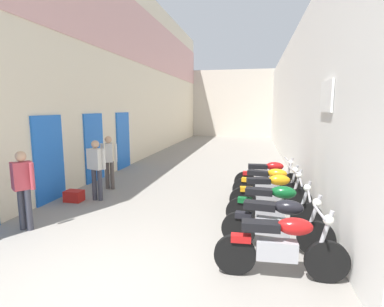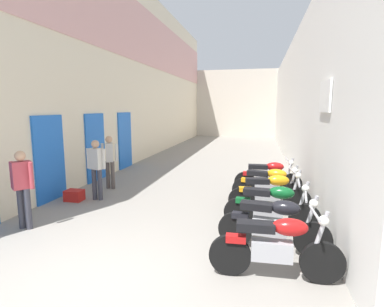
{
  "view_description": "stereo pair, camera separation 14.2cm",
  "coord_description": "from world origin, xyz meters",
  "px_view_note": "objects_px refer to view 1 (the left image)",
  "views": [
    {
      "loc": [
        1.87,
        -3.17,
        2.39
      ],
      "look_at": [
        0.18,
        4.93,
        1.12
      ],
      "focal_mm": 27.99,
      "sensor_mm": 36.0,
      "label": 1
    },
    {
      "loc": [
        2.01,
        -3.14,
        2.39
      ],
      "look_at": [
        0.18,
        4.93,
        1.12
      ],
      "focal_mm": 27.99,
      "sensor_mm": 36.0,
      "label": 2
    }
  ],
  "objects_px": {
    "motorcycle_nearest": "(281,245)",
    "motorcycle_fifth": "(270,184)",
    "motorcycle_fourth": "(271,192)",
    "motorcycle_second": "(277,222)",
    "pedestrian_mid_alley": "(96,166)",
    "motorcycle_sixth": "(268,176)",
    "plastic_crate": "(74,196)",
    "pedestrian_by_doorway": "(23,185)",
    "pedestrian_further_down": "(109,158)",
    "motorcycle_third": "(274,205)"
  },
  "relations": [
    {
      "from": "motorcycle_nearest",
      "to": "motorcycle_fifth",
      "type": "bearing_deg",
      "value": 90.0
    },
    {
      "from": "motorcycle_nearest",
      "to": "motorcycle_fourth",
      "type": "xyz_separation_m",
      "value": [
        -0.0,
        2.69,
        0.0
      ]
    },
    {
      "from": "motorcycle_second",
      "to": "pedestrian_mid_alley",
      "type": "relative_size",
      "value": 1.18
    },
    {
      "from": "motorcycle_sixth",
      "to": "plastic_crate",
      "type": "bearing_deg",
      "value": -160.3
    },
    {
      "from": "pedestrian_by_doorway",
      "to": "pedestrian_further_down",
      "type": "height_order",
      "value": "same"
    },
    {
      "from": "motorcycle_second",
      "to": "pedestrian_mid_alley",
      "type": "height_order",
      "value": "pedestrian_mid_alley"
    },
    {
      "from": "motorcycle_sixth",
      "to": "pedestrian_by_doorway",
      "type": "height_order",
      "value": "pedestrian_by_doorway"
    },
    {
      "from": "pedestrian_by_doorway",
      "to": "motorcycle_fourth",
      "type": "bearing_deg",
      "value": 22.13
    },
    {
      "from": "motorcycle_nearest",
      "to": "motorcycle_third",
      "type": "distance_m",
      "value": 1.73
    },
    {
      "from": "motorcycle_third",
      "to": "motorcycle_fifth",
      "type": "relative_size",
      "value": 1.01
    },
    {
      "from": "motorcycle_nearest",
      "to": "motorcycle_fourth",
      "type": "distance_m",
      "value": 2.69
    },
    {
      "from": "pedestrian_further_down",
      "to": "plastic_crate",
      "type": "bearing_deg",
      "value": -104.72
    },
    {
      "from": "motorcycle_fourth",
      "to": "pedestrian_mid_alley",
      "type": "height_order",
      "value": "pedestrian_mid_alley"
    },
    {
      "from": "motorcycle_second",
      "to": "motorcycle_sixth",
      "type": "bearing_deg",
      "value": 90.0
    },
    {
      "from": "motorcycle_second",
      "to": "pedestrian_by_doorway",
      "type": "relative_size",
      "value": 1.18
    },
    {
      "from": "motorcycle_fifth",
      "to": "pedestrian_mid_alley",
      "type": "distance_m",
      "value": 4.42
    },
    {
      "from": "motorcycle_nearest",
      "to": "motorcycle_fifth",
      "type": "relative_size",
      "value": 1.01
    },
    {
      "from": "motorcycle_second",
      "to": "motorcycle_fifth",
      "type": "relative_size",
      "value": 1.0
    },
    {
      "from": "motorcycle_fourth",
      "to": "plastic_crate",
      "type": "relative_size",
      "value": 4.19
    },
    {
      "from": "motorcycle_third",
      "to": "motorcycle_second",
      "type": "bearing_deg",
      "value": -90.0
    },
    {
      "from": "motorcycle_second",
      "to": "pedestrian_further_down",
      "type": "xyz_separation_m",
      "value": [
        -4.56,
        3.03,
        0.42
      ]
    },
    {
      "from": "motorcycle_second",
      "to": "motorcycle_fifth",
      "type": "bearing_deg",
      "value": 90.0
    },
    {
      "from": "motorcycle_fourth",
      "to": "pedestrian_by_doorway",
      "type": "bearing_deg",
      "value": -157.87
    },
    {
      "from": "motorcycle_nearest",
      "to": "motorcycle_third",
      "type": "bearing_deg",
      "value": 90.0
    },
    {
      "from": "motorcycle_third",
      "to": "motorcycle_fourth",
      "type": "bearing_deg",
      "value": 90.0
    },
    {
      "from": "pedestrian_by_doorway",
      "to": "pedestrian_mid_alley",
      "type": "xyz_separation_m",
      "value": [
        0.41,
        2.03,
        0.0
      ]
    },
    {
      "from": "motorcycle_third",
      "to": "motorcycle_fifth",
      "type": "height_order",
      "value": "same"
    },
    {
      "from": "pedestrian_by_doorway",
      "to": "motorcycle_sixth",
      "type": "bearing_deg",
      "value": 36.85
    },
    {
      "from": "plastic_crate",
      "to": "motorcycle_nearest",
      "type": "bearing_deg",
      "value": -27.63
    },
    {
      "from": "motorcycle_nearest",
      "to": "plastic_crate",
      "type": "relative_size",
      "value": 4.21
    },
    {
      "from": "pedestrian_mid_alley",
      "to": "plastic_crate",
      "type": "height_order",
      "value": "pedestrian_mid_alley"
    },
    {
      "from": "motorcycle_sixth",
      "to": "pedestrian_by_doorway",
      "type": "bearing_deg",
      "value": -143.15
    },
    {
      "from": "motorcycle_third",
      "to": "pedestrian_further_down",
      "type": "distance_m",
      "value": 5.06
    },
    {
      "from": "motorcycle_nearest",
      "to": "plastic_crate",
      "type": "distance_m",
      "value": 5.55
    },
    {
      "from": "motorcycle_third",
      "to": "plastic_crate",
      "type": "height_order",
      "value": "motorcycle_third"
    },
    {
      "from": "motorcycle_nearest",
      "to": "motorcycle_second",
      "type": "height_order",
      "value": "same"
    },
    {
      "from": "motorcycle_nearest",
      "to": "motorcycle_fourth",
      "type": "height_order",
      "value": "same"
    },
    {
      "from": "motorcycle_third",
      "to": "pedestrian_further_down",
      "type": "bearing_deg",
      "value": 154.82
    },
    {
      "from": "pedestrian_mid_alley",
      "to": "plastic_crate",
      "type": "bearing_deg",
      "value": -158.95
    },
    {
      "from": "motorcycle_fifth",
      "to": "pedestrian_by_doorway",
      "type": "xyz_separation_m",
      "value": [
        -4.77,
        -2.67,
        0.42
      ]
    },
    {
      "from": "motorcycle_second",
      "to": "motorcycle_third",
      "type": "xyz_separation_m",
      "value": [
        0.0,
        0.89,
        0.0
      ]
    },
    {
      "from": "motorcycle_fourth",
      "to": "motorcycle_fifth",
      "type": "bearing_deg",
      "value": 90.0
    },
    {
      "from": "motorcycle_nearest",
      "to": "plastic_crate",
      "type": "xyz_separation_m",
      "value": [
        -4.9,
        2.57,
        -0.36
      ]
    },
    {
      "from": "motorcycle_fourth",
      "to": "motorcycle_fifth",
      "type": "distance_m",
      "value": 0.73
    },
    {
      "from": "motorcycle_nearest",
      "to": "pedestrian_further_down",
      "type": "xyz_separation_m",
      "value": [
        -4.56,
        3.87,
        0.42
      ]
    },
    {
      "from": "motorcycle_nearest",
      "to": "motorcycle_fifth",
      "type": "height_order",
      "value": "same"
    },
    {
      "from": "motorcycle_second",
      "to": "motorcycle_third",
      "type": "relative_size",
      "value": 1.0
    },
    {
      "from": "pedestrian_by_doorway",
      "to": "motorcycle_nearest",
      "type": "bearing_deg",
      "value": -8.95
    },
    {
      "from": "motorcycle_fifth",
      "to": "plastic_crate",
      "type": "bearing_deg",
      "value": -170.17
    },
    {
      "from": "plastic_crate",
      "to": "pedestrian_by_doorway",
      "type": "bearing_deg",
      "value": -85.66
    }
  ]
}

